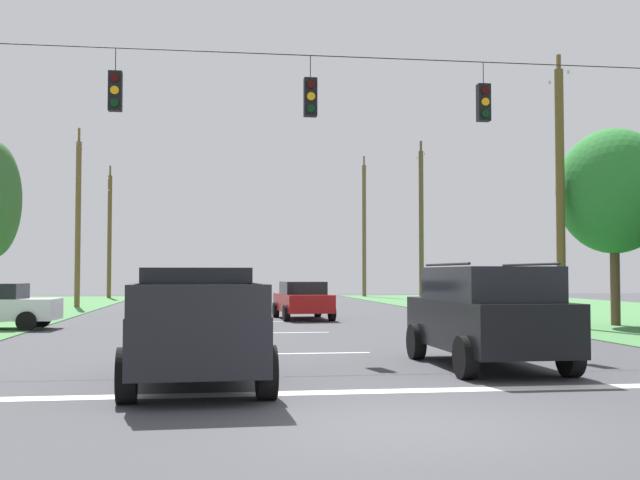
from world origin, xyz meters
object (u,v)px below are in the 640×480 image
at_px(tree_roadside_far_right, 614,191).
at_px(distant_car_oncoming, 172,297).
at_px(overhead_signal_span, 310,176).
at_px(utility_pole_near_left, 364,229).
at_px(utility_pole_far_right, 421,225).
at_px(utility_pole_distant_right, 78,221).
at_px(pickup_truck, 196,326).
at_px(utility_pole_mid_right, 560,194).
at_px(distant_car_far_parked, 303,300).
at_px(suv_black, 487,314).
at_px(utility_pole_distant_left, 110,233).

bearing_deg(tree_roadside_far_right, distant_car_oncoming, 148.74).
relative_size(overhead_signal_span, utility_pole_near_left, 1.67).
bearing_deg(utility_pole_far_right, utility_pole_distant_right, -179.12).
bearing_deg(pickup_truck, tree_roadside_far_right, 41.13).
bearing_deg(utility_pole_distant_right, utility_pole_near_left, 41.38).
height_order(utility_pole_mid_right, tree_roadside_far_right, utility_pole_mid_right).
bearing_deg(distant_car_far_parked, utility_pole_far_right, 56.75).
distance_m(overhead_signal_span, utility_pole_near_left, 43.61).
xyz_separation_m(distant_car_oncoming, distant_car_far_parked, (5.40, -3.90, 0.00)).
distance_m(overhead_signal_span, pickup_truck, 6.94).
height_order(distant_car_far_parked, utility_pole_far_right, utility_pole_far_right).
distance_m(utility_pole_near_left, utility_pole_distant_right, 25.78).
bearing_deg(pickup_truck, suv_black, 14.55).
relative_size(utility_pole_mid_right, tree_roadside_far_right, 1.35).
relative_size(distant_car_oncoming, tree_roadside_far_right, 0.63).
distance_m(distant_car_oncoming, utility_pole_distant_left, 25.98).
bearing_deg(pickup_truck, utility_pole_distant_left, 98.72).
distance_m(utility_pole_mid_right, utility_pole_distant_left, 40.09).
xyz_separation_m(suv_black, utility_pole_distant_left, (-12.89, 45.70, 3.80)).
height_order(utility_pole_far_right, utility_pole_near_left, utility_pole_near_left).
bearing_deg(distant_car_oncoming, suv_black, -71.15).
xyz_separation_m(utility_pole_distant_right, tree_roadside_far_right, (21.34, -18.40, 0.04)).
distance_m(suv_black, utility_pole_far_right, 30.80).
bearing_deg(distant_car_far_parked, utility_pole_mid_right, -37.04).
height_order(suv_black, utility_pole_near_left, utility_pole_near_left).
height_order(utility_pole_far_right, utility_pole_distant_right, utility_pole_distant_right).
height_order(suv_black, utility_pole_distant_left, utility_pole_distant_left).
xyz_separation_m(overhead_signal_span, suv_black, (3.01, -4.06, -3.17)).
bearing_deg(utility_pole_distant_right, suv_black, -66.90).
bearing_deg(utility_pole_distant_right, overhead_signal_span, -69.38).
height_order(utility_pole_mid_right, utility_pole_distant_left, utility_pole_distant_left).
bearing_deg(utility_pole_mid_right, overhead_signal_span, -145.45).
relative_size(overhead_signal_span, utility_pole_far_right, 1.94).
bearing_deg(tree_roadside_far_right, utility_pole_far_right, 95.81).
relative_size(distant_car_oncoming, utility_pole_near_left, 0.40).
distance_m(distant_car_oncoming, utility_pole_far_right, 17.08).
bearing_deg(overhead_signal_span, pickup_truck, -115.52).
xyz_separation_m(pickup_truck, utility_pole_distant_left, (-7.24, 47.17, 3.90)).
xyz_separation_m(utility_pole_near_left, tree_roadside_far_right, (2.00, -35.44, -0.65)).
height_order(overhead_signal_span, utility_pole_near_left, utility_pole_near_left).
bearing_deg(pickup_truck, utility_pole_mid_right, 44.81).
distance_m(utility_pole_near_left, utility_pole_distant_left, 19.66).
bearing_deg(utility_pole_mid_right, utility_pole_far_right, 89.04).
distance_m(utility_pole_distant_right, tree_roadside_far_right, 28.18).
bearing_deg(distant_car_oncoming, overhead_signal_span, -76.30).
bearing_deg(utility_pole_mid_right, utility_pole_distant_left, 118.96).
bearing_deg(utility_pole_distant_left, utility_pole_mid_right, -61.04).
bearing_deg(utility_pole_mid_right, distant_car_oncoming, 143.42).
bearing_deg(utility_pole_near_left, utility_pole_distant_left, -177.54).
bearing_deg(utility_pole_distant_left, utility_pole_near_left, 2.46).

